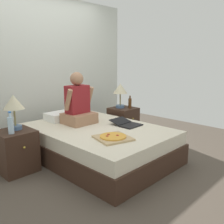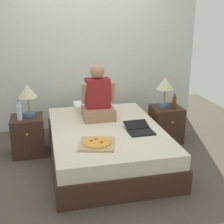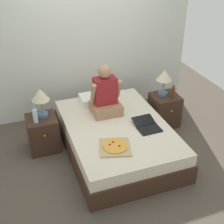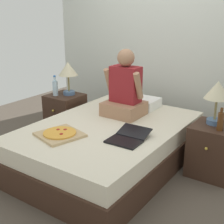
{
  "view_description": "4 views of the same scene",
  "coord_description": "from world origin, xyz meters",
  "px_view_note": "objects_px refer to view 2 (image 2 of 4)",
  "views": [
    {
      "loc": [
        -2.34,
        -2.57,
        1.45
      ],
      "look_at": [
        0.12,
        -0.17,
        0.7
      ],
      "focal_mm": 40.0,
      "sensor_mm": 36.0,
      "label": 1
    },
    {
      "loc": [
        -0.79,
        -3.79,
        1.97
      ],
      "look_at": [
        0.06,
        -0.08,
        0.7
      ],
      "focal_mm": 50.0,
      "sensor_mm": 36.0,
      "label": 2
    },
    {
      "loc": [
        -1.38,
        -3.59,
        2.96
      ],
      "look_at": [
        -0.12,
        -0.14,
        0.78
      ],
      "focal_mm": 50.0,
      "sensor_mm": 36.0,
      "label": 3
    },
    {
      "loc": [
        1.84,
        -2.6,
        1.69
      ],
      "look_at": [
        0.06,
        -0.01,
        0.63
      ],
      "focal_mm": 50.0,
      "sensor_mm": 36.0,
      "label": 4
    }
  ],
  "objects_px": {
    "lamp_on_left_nightstand": "(28,93)",
    "pizza_box": "(97,143)",
    "beer_bottle": "(174,103)",
    "nightstand_left": "(28,135)",
    "lamp_on_right_nightstand": "(165,85)",
    "nightstand_right": "(166,124)",
    "person_seated": "(98,99)",
    "bed": "(106,144)",
    "laptop": "(140,130)",
    "water_bottle": "(19,112)"
  },
  "relations": [
    {
      "from": "bed",
      "to": "beer_bottle",
      "type": "height_order",
      "value": "beer_bottle"
    },
    {
      "from": "nightstand_left",
      "to": "laptop",
      "type": "distance_m",
      "value": 1.58
    },
    {
      "from": "nightstand_right",
      "to": "lamp_on_right_nightstand",
      "type": "bearing_deg",
      "value": 120.93
    },
    {
      "from": "lamp_on_left_nightstand",
      "to": "nightstand_right",
      "type": "bearing_deg",
      "value": -1.41
    },
    {
      "from": "lamp_on_left_nightstand",
      "to": "beer_bottle",
      "type": "height_order",
      "value": "lamp_on_left_nightstand"
    },
    {
      "from": "person_seated",
      "to": "laptop",
      "type": "relative_size",
      "value": 1.84
    },
    {
      "from": "nightstand_right",
      "to": "laptop",
      "type": "bearing_deg",
      "value": -134.45
    },
    {
      "from": "lamp_on_left_nightstand",
      "to": "lamp_on_right_nightstand",
      "type": "relative_size",
      "value": 1.0
    },
    {
      "from": "person_seated",
      "to": "laptop",
      "type": "distance_m",
      "value": 0.8
    },
    {
      "from": "nightstand_left",
      "to": "lamp_on_right_nightstand",
      "type": "relative_size",
      "value": 1.21
    },
    {
      "from": "water_bottle",
      "to": "laptop",
      "type": "height_order",
      "value": "water_bottle"
    },
    {
      "from": "laptop",
      "to": "lamp_on_left_nightstand",
      "type": "bearing_deg",
      "value": 152.96
    },
    {
      "from": "bed",
      "to": "laptop",
      "type": "relative_size",
      "value": 4.98
    },
    {
      "from": "nightstand_left",
      "to": "bed",
      "type": "bearing_deg",
      "value": -22.53
    },
    {
      "from": "lamp_on_left_nightstand",
      "to": "water_bottle",
      "type": "height_order",
      "value": "lamp_on_left_nightstand"
    },
    {
      "from": "lamp_on_left_nightstand",
      "to": "lamp_on_right_nightstand",
      "type": "distance_m",
      "value": 2.0
    },
    {
      "from": "bed",
      "to": "laptop",
      "type": "bearing_deg",
      "value": -30.25
    },
    {
      "from": "nightstand_left",
      "to": "water_bottle",
      "type": "bearing_deg",
      "value": -131.65
    },
    {
      "from": "bed",
      "to": "beer_bottle",
      "type": "bearing_deg",
      "value": 16.6
    },
    {
      "from": "pizza_box",
      "to": "bed",
      "type": "bearing_deg",
      "value": 67.02
    },
    {
      "from": "nightstand_left",
      "to": "nightstand_right",
      "type": "bearing_deg",
      "value": 0.0
    },
    {
      "from": "water_bottle",
      "to": "person_seated",
      "type": "distance_m",
      "value": 1.08
    },
    {
      "from": "nightstand_right",
      "to": "bed",
      "type": "bearing_deg",
      "value": -157.47
    },
    {
      "from": "beer_bottle",
      "to": "nightstand_right",
      "type": "bearing_deg",
      "value": 125.01
    },
    {
      "from": "water_bottle",
      "to": "laptop",
      "type": "relative_size",
      "value": 0.65
    },
    {
      "from": "bed",
      "to": "pizza_box",
      "type": "xyz_separation_m",
      "value": [
        -0.22,
        -0.52,
        0.25
      ]
    },
    {
      "from": "pizza_box",
      "to": "beer_bottle",
      "type": "bearing_deg",
      "value": 32.69
    },
    {
      "from": "water_bottle",
      "to": "beer_bottle",
      "type": "relative_size",
      "value": 1.2
    },
    {
      "from": "nightstand_right",
      "to": "person_seated",
      "type": "xyz_separation_m",
      "value": [
        -1.07,
        -0.03,
        0.48
      ]
    },
    {
      "from": "water_bottle",
      "to": "lamp_on_right_nightstand",
      "type": "distance_m",
      "value": 2.13
    },
    {
      "from": "lamp_on_left_nightstand",
      "to": "nightstand_right",
      "type": "distance_m",
      "value": 2.12
    },
    {
      "from": "beer_bottle",
      "to": "person_seated",
      "type": "bearing_deg",
      "value": 176.67
    },
    {
      "from": "nightstand_right",
      "to": "laptop",
      "type": "distance_m",
      "value": 0.94
    },
    {
      "from": "lamp_on_left_nightstand",
      "to": "pizza_box",
      "type": "distance_m",
      "value": 1.32
    },
    {
      "from": "water_bottle",
      "to": "lamp_on_left_nightstand",
      "type": "bearing_deg",
      "value": 49.4
    },
    {
      "from": "nightstand_left",
      "to": "lamp_on_left_nightstand",
      "type": "bearing_deg",
      "value": 51.37
    },
    {
      "from": "nightstand_left",
      "to": "pizza_box",
      "type": "distance_m",
      "value": 1.27
    },
    {
      "from": "laptop",
      "to": "nightstand_right",
      "type": "bearing_deg",
      "value": 45.55
    },
    {
      "from": "water_bottle",
      "to": "person_seated",
      "type": "bearing_deg",
      "value": 3.0
    },
    {
      "from": "nightstand_left",
      "to": "lamp_on_right_nightstand",
      "type": "xyz_separation_m",
      "value": [
        2.04,
        0.05,
        0.6
      ]
    },
    {
      "from": "lamp_on_left_nightstand",
      "to": "beer_bottle",
      "type": "distance_m",
      "value": 2.12
    },
    {
      "from": "nightstand_left",
      "to": "beer_bottle",
      "type": "height_order",
      "value": "beer_bottle"
    },
    {
      "from": "bed",
      "to": "lamp_on_left_nightstand",
      "type": "height_order",
      "value": "lamp_on_left_nightstand"
    },
    {
      "from": "nightstand_right",
      "to": "person_seated",
      "type": "height_order",
      "value": "person_seated"
    },
    {
      "from": "lamp_on_left_nightstand",
      "to": "pizza_box",
      "type": "height_order",
      "value": "lamp_on_left_nightstand"
    },
    {
      "from": "lamp_on_left_nightstand",
      "to": "beer_bottle",
      "type": "xyz_separation_m",
      "value": [
        2.1,
        -0.15,
        -0.23
      ]
    },
    {
      "from": "person_seated",
      "to": "nightstand_left",
      "type": "bearing_deg",
      "value": 178.07
    },
    {
      "from": "lamp_on_right_nightstand",
      "to": "laptop",
      "type": "bearing_deg",
      "value": -130.99
    },
    {
      "from": "water_bottle",
      "to": "beer_bottle",
      "type": "xyz_separation_m",
      "value": [
        2.22,
        -0.01,
        -0.02
      ]
    },
    {
      "from": "bed",
      "to": "lamp_on_right_nightstand",
      "type": "xyz_separation_m",
      "value": [
        1.0,
        0.48,
        0.64
      ]
    }
  ]
}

